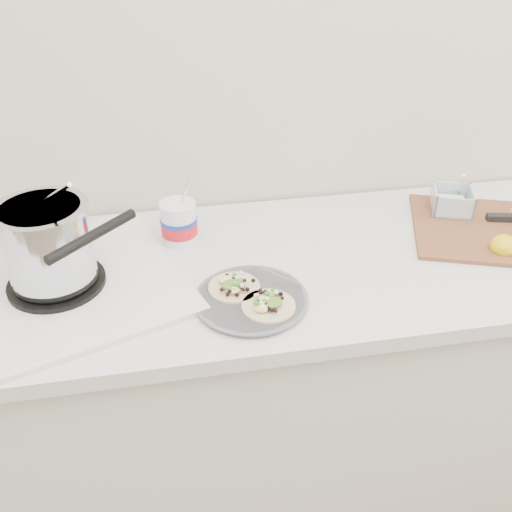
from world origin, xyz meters
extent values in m
cube|color=beige|center=(0.00, 1.73, 1.30)|extent=(3.50, 0.05, 2.60)
cube|color=silver|center=(0.00, 1.43, 0.43)|extent=(2.40, 0.62, 0.86)
cube|color=silver|center=(0.00, 1.41, 0.88)|extent=(2.44, 0.66, 0.04)
cube|color=silver|center=(-0.47, 1.39, 0.91)|extent=(0.70, 0.67, 0.01)
cylinder|color=black|center=(-0.47, 1.39, 0.92)|extent=(0.23, 0.23, 0.01)
torus|color=black|center=(-0.47, 1.39, 0.94)|extent=(0.20, 0.20, 0.02)
cylinder|color=silver|center=(-0.47, 1.39, 1.04)|extent=(0.20, 0.20, 0.18)
cylinder|color=slate|center=(-0.03, 1.26, 0.91)|extent=(0.25, 0.25, 0.01)
cylinder|color=slate|center=(-0.03, 1.26, 0.91)|extent=(0.26, 0.26, 0.00)
cylinder|color=white|center=(-0.17, 1.56, 0.96)|extent=(0.09, 0.09, 0.12)
cylinder|color=red|center=(-0.17, 1.56, 0.95)|extent=(0.10, 0.10, 0.04)
cylinder|color=#192D99|center=(-0.17, 1.56, 0.97)|extent=(0.10, 0.10, 0.01)
cube|color=brown|center=(0.72, 1.43, 0.91)|extent=(0.59, 0.50, 0.01)
cube|color=white|center=(0.62, 1.56, 0.93)|extent=(0.07, 0.07, 0.03)
ellipsoid|color=yellow|center=(0.65, 1.34, 0.93)|extent=(0.07, 0.07, 0.06)
cube|color=black|center=(0.75, 1.48, 0.92)|extent=(0.12, 0.05, 0.02)
camera|label=1|loc=(-0.20, 0.23, 1.72)|focal=40.00mm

